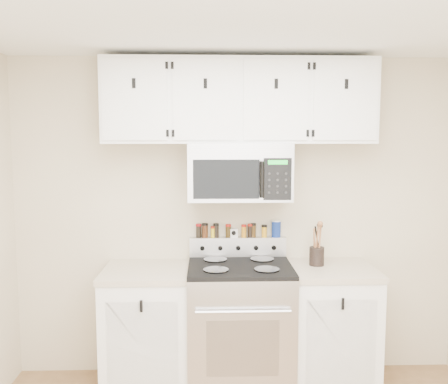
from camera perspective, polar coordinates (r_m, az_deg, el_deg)
The scene contains 18 objects.
back_wall at distance 3.96m, azimuth 1.56°, elevation -2.96°, with size 3.50×0.01×2.50m, color tan.
range at distance 3.86m, azimuth 1.82°, elevation -15.00°, with size 0.76×0.65×1.10m.
base_cabinet_left at distance 3.91m, azimuth -8.73°, elevation -15.19°, with size 0.64×0.62×0.92m.
base_cabinet_right at distance 3.99m, azimuth 12.08°, elevation -14.79°, with size 0.64×0.62×0.92m.
microwave at distance 3.73m, azimuth 1.76°, elevation 2.33°, with size 0.76×0.44×0.42m.
upper_cabinets at distance 3.75m, azimuth 1.76°, elevation 10.31°, with size 2.00×0.35×0.62m.
utensil_crock at distance 3.87m, azimuth 10.55°, elevation -7.05°, with size 0.11×0.11×0.33m.
kitchen_timer at distance 3.95m, azimuth 1.09°, elevation -4.70°, with size 0.06×0.05×0.07m, color white.
salt_canister at distance 3.97m, azimuth 5.98°, elevation -4.18°, with size 0.07×0.07×0.13m.
spice_jar_0 at distance 3.94m, azimuth -2.92°, elevation -4.43°, with size 0.04×0.04×0.11m.
spice_jar_1 at distance 3.94m, azimuth -2.19°, elevation -4.40°, with size 0.05×0.05×0.11m.
spice_jar_2 at distance 3.94m, azimuth -1.25°, elevation -4.56°, with size 0.04×0.04×0.09m.
spice_jar_3 at distance 3.94m, azimuth -0.91°, elevation -4.40°, with size 0.04×0.04×0.11m.
spice_jar_4 at distance 3.94m, azimuth 0.50°, elevation -4.45°, with size 0.04×0.04×0.10m.
spice_jar_5 at distance 3.95m, azimuth 2.28°, elevation -4.46°, with size 0.04×0.04×0.10m.
spice_jar_6 at distance 3.95m, azimuth 3.01°, elevation -4.41°, with size 0.04×0.04×0.10m.
spice_jar_7 at distance 3.95m, azimuth 3.38°, elevation -4.38°, with size 0.04×0.04×0.11m.
spice_jar_8 at distance 3.96m, azimuth 4.62°, elevation -4.45°, with size 0.04×0.04×0.10m.
Camera 1 is at (-0.24, -2.16, 1.90)m, focal length 40.00 mm.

